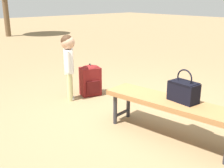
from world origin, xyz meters
name	(u,v)px	position (x,y,z in m)	size (l,w,h in m)	color
ground_plane	(130,116)	(0.00, 0.00, 0.00)	(40.00, 40.00, 0.00)	#8C704C
park_bench	(171,105)	(-0.72, 0.09, 0.39)	(1.64, 0.62, 0.45)	#9E6B3D
handbag	(184,91)	(-0.82, 0.01, 0.58)	(0.33, 0.20, 0.37)	black
child_standing	(68,57)	(1.08, 0.27, 0.69)	(0.23, 0.21, 1.03)	#CCCC8C
backpack_large	(90,79)	(1.05, -0.11, 0.27)	(0.34, 0.37, 0.54)	maroon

